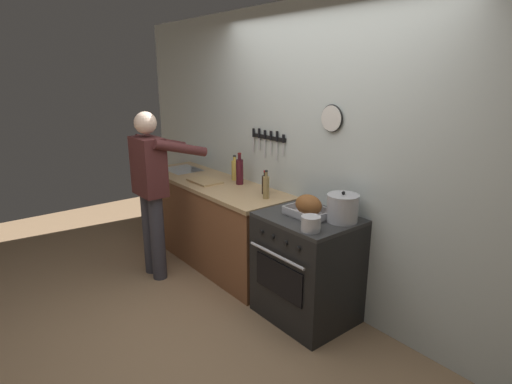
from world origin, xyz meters
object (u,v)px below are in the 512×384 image
Objects in this scene: saucepan at (311,224)px; roasting_pan at (308,207)px; stock_pot at (343,208)px; bottle_soy_sauce at (265,184)px; bottle_vinegar at (266,187)px; person_cook at (152,185)px; bottle_cooking_oil at (235,170)px; stove at (307,267)px; cutting_board at (205,181)px; bottle_wine_red at (240,171)px.

roasting_pan is at bearing 137.83° from saucepan.
stock_pot reaches higher than bottle_soy_sauce.
person_cook is at bearing -142.29° from bottle_vinegar.
person_cook is 0.88m from bottle_cooking_oil.
bottle_vinegar reaches higher than roasting_pan.
stock_pot is 0.95m from bottle_soy_sauce.
stove is 0.54× the size of person_cook.
roasting_pan is at bearing -9.31° from bottle_cooking_oil.
stove is 2.50× the size of cutting_board.
stock_pot reaches higher than cutting_board.
bottle_wine_red reaches higher than stove.
cutting_board is (-1.66, 0.13, -0.05)m from saucepan.
stove is 0.60m from saucepan.
person_cook is 1.11m from bottle_soy_sauce.
bottle_wine_red is at bearing 38.73° from cutting_board.
stock_pot is 1.72× the size of saucepan.
bottle_cooking_oil is at bearing 160.14° from bottle_wine_red.
stock_pot is 0.93× the size of bottle_vinegar.
bottle_vinegar is at bearing -174.71° from stock_pot.
saucepan is at bearing -4.46° from cutting_board.
bottle_soy_sauce reaches higher than stove.
bottle_vinegar is at bearing 8.81° from cutting_board.
bottle_wine_red reaches higher than saucepan.
person_cook is 0.88m from bottle_wine_red.
person_cook is (-1.49, -0.65, 0.50)m from stove.
stove is at bearing 136.82° from saucepan.
bottle_cooking_oil reaches higher than stove.
saucepan is 1.01m from bottle_soy_sauce.
person_cook is at bearing -155.87° from stock_pot.
cutting_board is at bearing -172.92° from stock_pot.
bottle_soy_sauce is 0.60m from bottle_cooking_oil.
person_cook is 1.62m from roasting_pan.
stove is 1.44m from bottle_cooking_oil.
saucepan is at bearing -20.58° from bottle_soy_sauce.
stove is at bearing -10.09° from roasting_pan.
cutting_board is at bearing -112.09° from bottle_cooking_oil.
roasting_pan is at bearing 169.91° from stove.
roasting_pan is at bearing 3.48° from cutting_board.
stock_pot is 0.92× the size of bottle_cooking_oil.
stock_pot is at bearing 26.20° from roasting_pan.
bottle_cooking_oil is (-1.54, 0.43, 0.06)m from saucepan.
stove is 2.56× the size of roasting_pan.
bottle_wine_red is at bearing 164.97° from saucepan.
saucepan is 0.44× the size of bottle_wine_red.
bottle_wine_red reaches higher than roasting_pan.
bottle_vinegar is (-0.82, 0.26, 0.05)m from saucepan.
stove is at bearing -11.08° from bottle_soy_sauce.
roasting_pan is (-0.01, 0.00, 0.53)m from stove.
stock_pot is at bearing -64.16° from person_cook.
stove is 0.62m from stock_pot.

